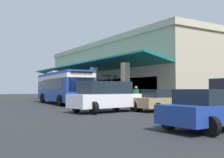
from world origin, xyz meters
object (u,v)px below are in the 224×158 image
Objects in this scene: transit_bus at (62,86)px; pedestrian at (136,96)px; parked_sedan_tan at (164,100)px; parked_sedan_blue at (214,109)px; parked_suv_white at (106,96)px; potted_palm at (112,98)px.

pedestrian is (9.91, 1.90, -0.89)m from transit_bus.
transit_bus is at bearing -168.05° from parked_sedan_tan.
parked_sedan_blue is 2.63× the size of pedestrian.
pedestrian is at bearing 159.74° from parked_sedan_blue.
transit_bus is 11.00m from parked_suv_white.
parked_sedan_tan is 8.89m from potted_palm.
parked_suv_white is 1.12× the size of parked_sedan_blue.
parked_sedan_blue is 17.10m from potted_palm.
parked_suv_white is 4.03m from parked_sedan_tan.
potted_palm is (-6.57, 1.89, -0.33)m from pedestrian.
parked_sedan_tan is at bearing 11.95° from transit_bus.
parked_sedan_blue is (7.40, -4.22, 0.00)m from parked_sedan_tan.
parked_suv_white is at bearing -108.13° from parked_sedan_tan.
parked_sedan_blue is at bearing -20.26° from pedestrian.
potted_palm reaches higher than pedestrian.
pedestrian is at bearing -16.08° from potted_palm.
parked_sedan_blue is at bearing -18.59° from potted_palm.
parked_sedan_tan is 1.00× the size of parked_sedan_blue.
parked_suv_white reaches higher than parked_sedan_blue.
pedestrian is 0.59× the size of potted_palm.
transit_bus is 3.92× the size of potted_palm.
transit_bus is 5.20m from potted_palm.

